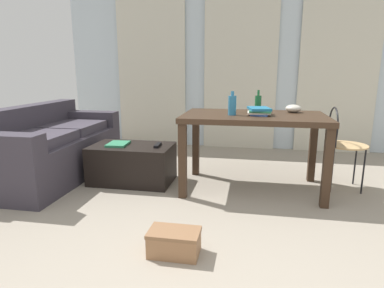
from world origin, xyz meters
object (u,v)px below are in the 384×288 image
(bottle_near, at_px, (232,105))
(tv_remote_primary, at_px, (158,145))
(magazine, at_px, (118,144))
(couch, at_px, (50,148))
(book_stack, at_px, (259,111))
(bottle_far, at_px, (258,103))
(coffee_table, at_px, (132,164))
(shoebox, at_px, (174,242))
(craft_table, at_px, (254,125))
(wire_chair, at_px, (340,138))
(bowl, at_px, (293,108))

(bottle_near, relative_size, tv_remote_primary, 1.21)
(magazine, bearing_deg, couch, 174.99)
(book_stack, xyz_separation_m, magazine, (-1.43, 0.00, -0.38))
(couch, distance_m, bottle_far, 2.29)
(coffee_table, distance_m, tv_remote_primary, 0.35)
(bottle_far, xyz_separation_m, book_stack, (0.01, -0.28, -0.05))
(bottle_near, height_order, bottle_far, bottle_near)
(bottle_near, distance_m, bottle_far, 0.40)
(coffee_table, height_order, shoebox, coffee_table)
(craft_table, height_order, shoebox, craft_table)
(tv_remote_primary, xyz_separation_m, magazine, (-0.42, -0.02, -0.00))
(book_stack, xyz_separation_m, tv_remote_primary, (-1.01, 0.02, -0.38))
(wire_chair, xyz_separation_m, magazine, (-2.22, -0.22, -0.10))
(wire_chair, bearing_deg, tv_remote_primary, -173.59)
(wire_chair, relative_size, shoebox, 2.48)
(shoebox, bearing_deg, bottle_near, 77.43)
(craft_table, relative_size, shoebox, 4.11)
(bottle_far, xyz_separation_m, magazine, (-1.42, -0.27, -0.42))
(coffee_table, bearing_deg, couch, -179.89)
(bottle_far, bearing_deg, book_stack, -87.49)
(bottle_far, relative_size, magazine, 0.84)
(bottle_far, bearing_deg, couch, -173.40)
(coffee_table, xyz_separation_m, magazine, (-0.14, -0.02, 0.21))
(magazine, bearing_deg, bottle_far, 6.89)
(wire_chair, height_order, bottle_far, bottle_far)
(book_stack, bearing_deg, magazine, 179.82)
(wire_chair, bearing_deg, coffee_table, -174.38)
(craft_table, relative_size, wire_chair, 1.65)
(tv_remote_primary, bearing_deg, craft_table, -2.62)
(bowl, relative_size, magazine, 0.60)
(wire_chair, bearing_deg, book_stack, -164.05)
(wire_chair, bearing_deg, bottle_near, -165.33)
(couch, bearing_deg, craft_table, 0.51)
(bowl, distance_m, magazine, 1.82)
(coffee_table, relative_size, bowl, 5.43)
(bottle_far, distance_m, book_stack, 0.28)
(couch, bearing_deg, bottle_far, 6.60)
(tv_remote_primary, distance_m, shoebox, 1.41)
(coffee_table, height_order, bottle_near, bottle_near)
(book_stack, height_order, shoebox, book_stack)
(bottle_near, bearing_deg, wire_chair, 14.67)
(shoebox, bearing_deg, couch, 142.98)
(shoebox, bearing_deg, book_stack, 67.48)
(craft_table, height_order, bottle_near, bottle_near)
(tv_remote_primary, bearing_deg, coffee_table, 177.01)
(wire_chair, bearing_deg, shoebox, -131.37)
(wire_chair, height_order, magazine, wire_chair)
(couch, relative_size, coffee_table, 2.09)
(coffee_table, xyz_separation_m, wire_chair, (2.07, 0.20, 0.31))
(tv_remote_primary, bearing_deg, bottle_near, -8.89)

